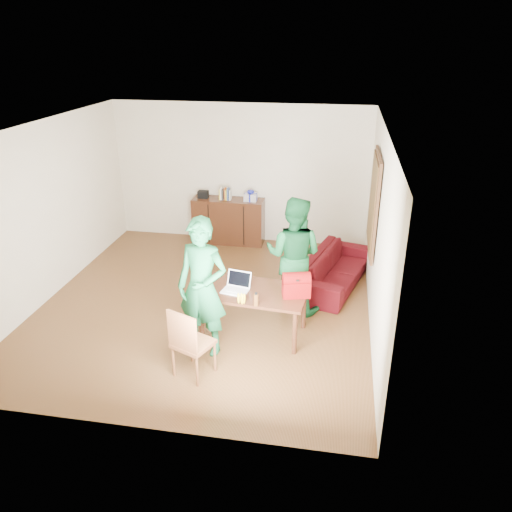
% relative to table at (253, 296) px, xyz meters
% --- Properties ---
extents(room, '(5.20, 5.70, 2.90)m').
position_rel_table_xyz_m(room, '(-0.87, 0.85, 0.71)').
color(room, '#412610').
rests_on(room, ground).
extents(table, '(1.52, 0.95, 0.68)m').
position_rel_table_xyz_m(table, '(0.00, 0.00, 0.00)').
color(table, black).
rests_on(table, ground).
extents(chair, '(0.55, 0.54, 0.94)m').
position_rel_table_xyz_m(chair, '(-0.56, -1.03, -0.33)').
color(chair, brown).
rests_on(chair, ground).
extents(person_near, '(0.75, 0.56, 1.85)m').
position_rel_table_xyz_m(person_near, '(-0.57, -0.49, 0.33)').
color(person_near, '#145B31').
rests_on(person_near, ground).
extents(person_far, '(0.97, 0.82, 1.77)m').
position_rel_table_xyz_m(person_far, '(0.46, 0.80, 0.29)').
color(person_far, '#125228').
rests_on(person_far, ground).
extents(laptop, '(0.38, 0.30, 0.24)m').
position_rel_table_xyz_m(laptop, '(-0.24, -0.08, 0.13)').
color(laptop, white).
rests_on(laptop, table).
extents(bananas, '(0.16, 0.11, 0.06)m').
position_rel_table_xyz_m(bananas, '(-0.09, -0.38, 0.11)').
color(bananas, gold).
rests_on(bananas, table).
extents(bottle, '(0.06, 0.06, 0.18)m').
position_rel_table_xyz_m(bottle, '(0.11, -0.40, 0.17)').
color(bottle, '#5A3214').
rests_on(bottle, table).
extents(red_bag, '(0.40, 0.29, 0.27)m').
position_rel_table_xyz_m(red_bag, '(0.58, -0.05, 0.21)').
color(red_bag, maroon).
rests_on(red_bag, table).
extents(sofa, '(1.26, 2.07, 0.57)m').
position_rel_table_xyz_m(sofa, '(1.07, 1.72, -0.32)').
color(sofa, '#3B0708').
rests_on(sofa, ground).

